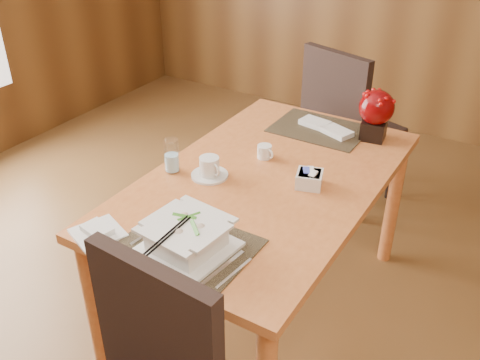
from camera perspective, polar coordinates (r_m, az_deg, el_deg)
The scene contains 12 objects.
dining_table at distance 2.32m, azimuth 2.72°, elevation -1.74°, with size 0.90×1.50×0.75m.
placemat_near at distance 1.89m, azimuth -5.39°, elevation -6.87°, with size 0.45×0.33×0.01m, color black.
placemat_far at distance 2.71m, azimuth 8.44°, elevation 5.42°, with size 0.45×0.33×0.01m, color black.
soup_setting at distance 1.83m, azimuth -5.72°, elevation -6.13°, with size 0.32×0.32×0.12m.
coffee_cup at distance 2.26m, azimuth -3.28°, elevation 1.25°, with size 0.16×0.16×0.09m.
water_glass at distance 2.29m, azimuth -7.32°, elevation 2.58°, with size 0.07×0.07×0.15m, color white.
creamer_jug at distance 2.41m, azimuth 2.63°, elevation 3.05°, with size 0.08×0.08×0.06m, color silver, non-canonical shape.
sugar_caddy at distance 2.21m, azimuth 7.41°, elevation 0.10°, with size 0.10×0.10×0.06m, color silver.
berry_decor at distance 2.61m, azimuth 14.30°, elevation 7.05°, with size 0.17×0.17×0.25m.
napkins_far at distance 2.69m, azimuth 9.31°, elevation 5.50°, with size 0.29×0.10×0.03m, color silver, non-canonical shape.
bread_plate at distance 1.99m, azimuth -14.93°, elevation -5.49°, with size 0.16×0.16×0.01m, color silver.
far_chair at distance 3.27m, azimuth 11.11°, elevation 6.27°, with size 0.59×0.59×1.02m.
Camera 1 is at (0.92, -1.13, 1.90)m, focal length 40.00 mm.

